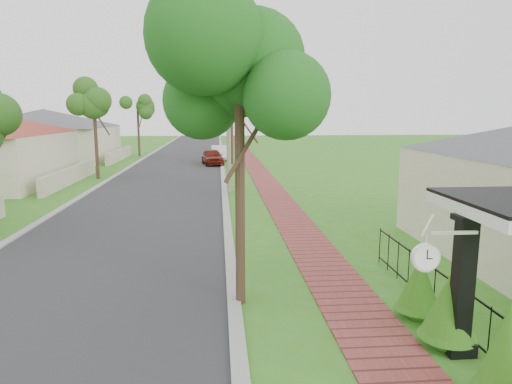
{
  "coord_description": "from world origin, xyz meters",
  "views": [
    {
      "loc": [
        0.35,
        -8.21,
        4.21
      ],
      "look_at": [
        1.64,
        7.43,
        1.5
      ],
      "focal_mm": 32.0,
      "sensor_mm": 36.0,
      "label": 1
    }
  ],
  "objects_px": {
    "station_clock": "(427,256)",
    "porch_post": "(462,293)",
    "utility_pole": "(228,113)",
    "parked_car_red": "(213,157)",
    "near_tree": "(239,80)",
    "parked_car_white": "(219,153)"
  },
  "relations": [
    {
      "from": "utility_pole",
      "to": "station_clock",
      "type": "distance_m",
      "value": 17.63
    },
    {
      "from": "utility_pole",
      "to": "parked_car_red",
      "type": "bearing_deg",
      "value": 94.33
    },
    {
      "from": "porch_post",
      "to": "near_tree",
      "type": "distance_m",
      "value": 5.88
    },
    {
      "from": "station_clock",
      "to": "parked_car_white",
      "type": "bearing_deg",
      "value": 95.39
    },
    {
      "from": "near_tree",
      "to": "station_clock",
      "type": "distance_m",
      "value": 5.04
    },
    {
      "from": "parked_car_red",
      "to": "porch_post",
      "type": "bearing_deg",
      "value": -90.16
    },
    {
      "from": "near_tree",
      "to": "parked_car_red",
      "type": "bearing_deg",
      "value": 91.92
    },
    {
      "from": "utility_pole",
      "to": "near_tree",
      "type": "bearing_deg",
      "value": -90.4
    },
    {
      "from": "parked_car_red",
      "to": "parked_car_white",
      "type": "bearing_deg",
      "value": 72.94
    },
    {
      "from": "parked_car_red",
      "to": "utility_pole",
      "type": "xyz_separation_m",
      "value": [
        1.04,
        -13.76,
        3.6
      ]
    },
    {
      "from": "parked_car_red",
      "to": "station_clock",
      "type": "distance_m",
      "value": 31.27
    },
    {
      "from": "utility_pole",
      "to": "station_clock",
      "type": "bearing_deg",
      "value": -80.84
    },
    {
      "from": "parked_car_red",
      "to": "parked_car_white",
      "type": "height_order",
      "value": "parked_car_red"
    },
    {
      "from": "porch_post",
      "to": "station_clock",
      "type": "distance_m",
      "value": 1.27
    },
    {
      "from": "porch_post",
      "to": "utility_pole",
      "type": "bearing_deg",
      "value": 102.22
    },
    {
      "from": "station_clock",
      "to": "porch_post",
      "type": "bearing_deg",
      "value": 24.76
    },
    {
      "from": "parked_car_red",
      "to": "near_tree",
      "type": "distance_m",
      "value": 28.45
    },
    {
      "from": "porch_post",
      "to": "station_clock",
      "type": "bearing_deg",
      "value": -155.24
    },
    {
      "from": "parked_car_red",
      "to": "utility_pole",
      "type": "height_order",
      "value": "utility_pole"
    },
    {
      "from": "parked_car_red",
      "to": "utility_pole",
      "type": "distance_m",
      "value": 14.26
    },
    {
      "from": "near_tree",
      "to": "station_clock",
      "type": "bearing_deg",
      "value": -45.17
    },
    {
      "from": "parked_car_white",
      "to": "near_tree",
      "type": "height_order",
      "value": "near_tree"
    }
  ]
}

